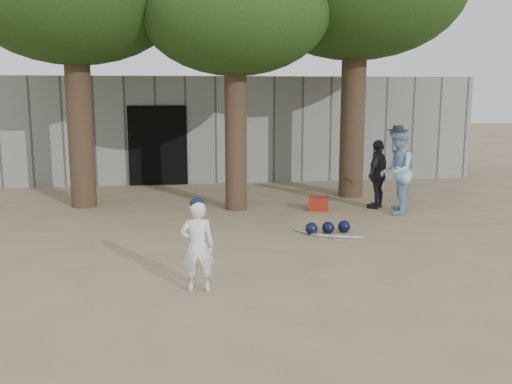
{
  "coord_description": "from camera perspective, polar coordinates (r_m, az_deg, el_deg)",
  "views": [
    {
      "loc": [
        -0.68,
        -8.17,
        2.6
      ],
      "look_at": [
        0.6,
        1.0,
        0.95
      ],
      "focal_mm": 40.0,
      "sensor_mm": 36.0,
      "label": 1
    }
  ],
  "objects": [
    {
      "name": "boy_player",
      "position": [
        7.47,
        -5.86,
        -5.43
      ],
      "size": [
        0.45,
        0.31,
        1.21
      ],
      "primitive_type": "imported",
      "rotation": [
        0.0,
        0.0,
        3.1
      ],
      "color": "white",
      "rests_on": "ground"
    },
    {
      "name": "helmet_row",
      "position": [
        10.59,
        7.21,
        -3.55
      ],
      "size": [
        0.87,
        0.32,
        0.23
      ],
      "color": "black",
      "rests_on": "ground"
    },
    {
      "name": "back_building",
      "position": [
        18.55,
        -5.86,
        6.65
      ],
      "size": [
        16.0,
        5.24,
        3.0
      ],
      "color": "gray",
      "rests_on": "ground"
    },
    {
      "name": "red_bag",
      "position": [
        12.59,
        6.27,
        -1.18
      ],
      "size": [
        0.49,
        0.43,
        0.3
      ],
      "primitive_type": "cube",
      "rotation": [
        0.0,
        0.0,
        -0.29
      ],
      "color": "maroon",
      "rests_on": "ground"
    },
    {
      "name": "ground",
      "position": [
        8.6,
        -3.07,
        -7.51
      ],
      "size": [
        70.0,
        70.0,
        0.0
      ],
      "primitive_type": "plane",
      "color": "#937C5E",
      "rests_on": "ground"
    },
    {
      "name": "spectator_blue",
      "position": [
        12.46,
        13.86,
        2.0
      ],
      "size": [
        0.98,
        1.08,
        1.81
      ],
      "primitive_type": "imported",
      "rotation": [
        0.0,
        0.0,
        4.29
      ],
      "color": "#8EB6DB",
      "rests_on": "ground"
    },
    {
      "name": "bat_pile",
      "position": [
        10.41,
        6.92,
        -4.27
      ],
      "size": [
        1.09,
        0.84,
        0.06
      ],
      "color": "silver",
      "rests_on": "ground"
    },
    {
      "name": "spectator_dark",
      "position": [
        12.98,
        12.08,
        1.75
      ],
      "size": [
        0.88,
        0.91,
        1.53
      ],
      "primitive_type": "imported",
      "rotation": [
        0.0,
        0.0,
        3.97
      ],
      "color": "black",
      "rests_on": "ground"
    }
  ]
}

